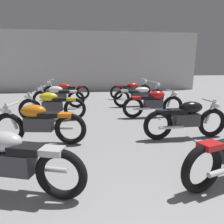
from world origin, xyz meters
name	(u,v)px	position (x,y,z in m)	size (l,w,h in m)	color
back_wall	(95,62)	(0.00, 13.42, 1.80)	(13.12, 0.24, 3.60)	#BCBAB7
motorcycle_left_row_1	(11,161)	(-1.55, 2.90, 0.46)	(1.91, 0.74, 0.88)	black
motorcycle_left_row_2	(39,123)	(-1.59, 4.62, 0.46)	(1.96, 0.53, 0.88)	black
motorcycle_left_row_3	(52,105)	(-1.60, 6.50, 0.46)	(1.97, 0.48, 0.88)	black
motorcycle_left_row_4	(58,96)	(-1.64, 8.28, 0.46)	(1.97, 0.48, 0.88)	black
motorcycle_left_row_5	(66,90)	(-1.52, 10.15, 0.45)	(2.17, 0.68, 0.97)	black
motorcycle_right_row_2	(186,119)	(1.62, 4.54, 0.46)	(1.97, 0.48, 0.88)	black
motorcycle_right_row_3	(154,103)	(1.51, 6.47, 0.46)	(1.97, 0.48, 0.88)	black
motorcycle_right_row_4	(140,95)	(1.55, 8.27, 0.45)	(2.17, 0.69, 0.97)	black
motorcycle_right_row_5	(131,89)	(1.62, 10.18, 0.45)	(2.15, 0.79, 0.97)	black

